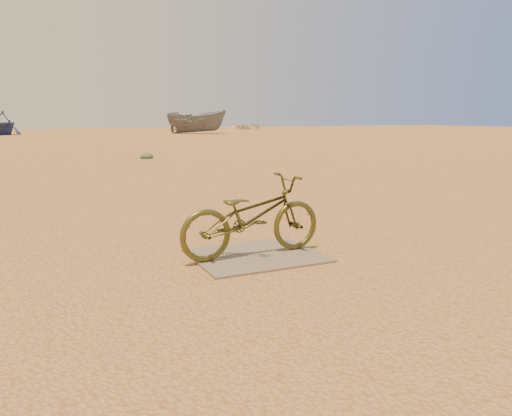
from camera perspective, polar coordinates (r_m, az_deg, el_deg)
name	(u,v)px	position (r m, az deg, el deg)	size (l,w,h in m)	color
ground	(247,255)	(5.40, -1.06, -5.41)	(120.00, 120.00, 0.00)	tan
plywood_board	(256,255)	(5.35, 0.00, -5.45)	(1.33, 1.10, 0.02)	#7D6353
bicycle	(252,216)	(5.23, -0.47, -0.93)	(0.56, 1.60, 0.84)	#49471C
boat_far_left	(2,123)	(44.75, -27.06, 8.67)	(3.16, 3.66, 1.92)	navy
boat_mid_right	(196,122)	(43.60, -6.83, 9.75)	(1.92, 5.11, 1.98)	slate
boat_far_right	(249,125)	(57.76, -0.77, 9.45)	(3.15, 4.41, 0.91)	white
kale_b	(147,158)	(18.14, -12.37, 5.55)	(0.47, 0.47, 0.26)	#496340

